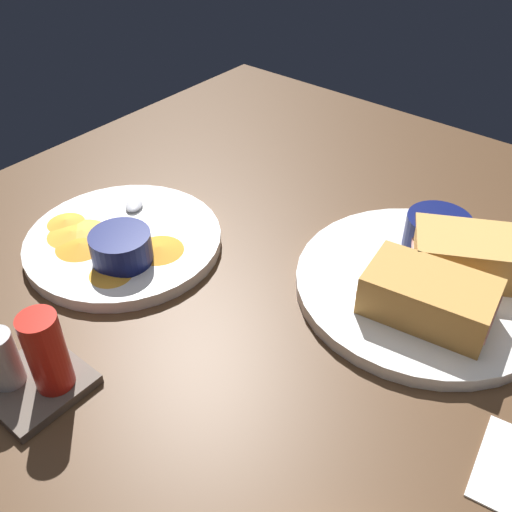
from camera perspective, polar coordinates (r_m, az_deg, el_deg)
The scene contains 11 objects.
ground_plane at distance 63.87cm, azimuth 4.78°, elevation -7.73°, with size 110.00×110.00×3.00cm, color #4C331E.
plate_sandwich_main at distance 68.75cm, azimuth 16.18°, elevation -2.79°, with size 29.11×29.11×1.60cm, color white.
sandwich_half_near at distance 62.51cm, azimuth 16.68°, elevation -3.86°, with size 14.13×9.40×4.80cm.
sandwich_half_far at distance 69.65cm, azimuth 20.53°, elevation 0.14°, with size 15.05×12.86×4.80cm.
ramekin_dark_sauce at distance 72.12cm, azimuth 17.42°, elevation 2.29°, with size 7.60×7.60×4.34cm.
spoon_by_dark_ramekin at distance 68.82cm, azimuth 18.04°, elevation -1.92°, with size 7.06×8.81×0.80cm.
plate_chips_companion at distance 74.36cm, azimuth -12.91°, elevation 1.42°, with size 24.37×24.37×1.60cm, color white.
ramekin_light_gravy at distance 68.88cm, azimuth -13.17°, elevation 0.93°, with size 7.15×7.15×3.70cm.
spoon_by_gravy_ramekin at distance 77.67cm, azimuth -12.16°, elevation 4.38°, with size 7.00×8.85×0.80cm.
plantain_chip_scatter at distance 73.43cm, azimuth -15.62°, elevation 1.44°, with size 20.09×13.66×0.60cm.
condiment_caddy at distance 58.12cm, azimuth -21.14°, elevation -9.95°, with size 9.00×9.00×9.50cm.
Camera 1 is at (-23.70, 37.37, 44.55)cm, focal length 40.52 mm.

